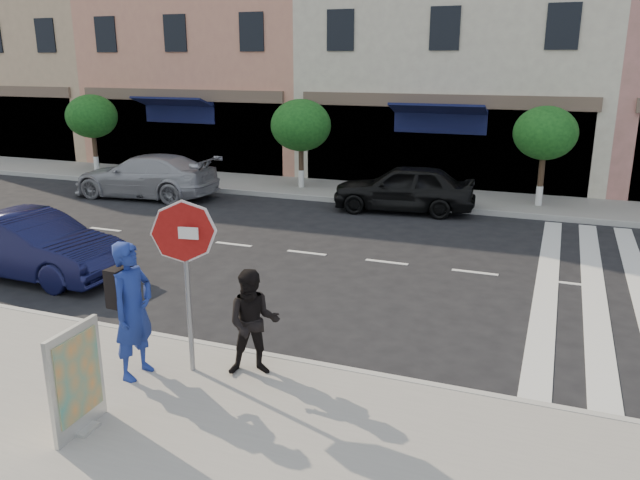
{
  "coord_description": "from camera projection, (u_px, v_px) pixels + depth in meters",
  "views": [
    {
      "loc": [
        3.5,
        -9.31,
        4.48
      ],
      "look_at": [
        -0.35,
        0.65,
        1.4
      ],
      "focal_mm": 35.0,
      "sensor_mm": 36.0,
      "label": 1
    }
  ],
  "objects": [
    {
      "name": "walker",
      "position": [
        253.0,
        323.0,
        8.77
      ],
      "size": [
        0.94,
        0.85,
        1.56
      ],
      "primitive_type": "imported",
      "rotation": [
        0.0,
        0.0,
        0.43
      ],
      "color": "black",
      "rests_on": "sidewalk_near"
    },
    {
      "name": "building_west_far",
      "position": [
        42.0,
        30.0,
        32.0
      ],
      "size": [
        12.0,
        9.0,
        12.0
      ],
      "primitive_type": "cube",
      "color": "tan",
      "rests_on": "ground"
    },
    {
      "name": "car_near_mid",
      "position": [
        31.0,
        246.0,
        13.24
      ],
      "size": [
        4.26,
        1.54,
        1.4
      ],
      "primitive_type": "imported",
      "rotation": [
        0.0,
        0.0,
        1.56
      ],
      "color": "black",
      "rests_on": "ground"
    },
    {
      "name": "car_far_left",
      "position": [
        146.0,
        176.0,
        21.06
      ],
      "size": [
        5.11,
        2.35,
        1.45
      ],
      "primitive_type": "imported",
      "rotation": [
        0.0,
        0.0,
        -1.51
      ],
      "color": "#9D9CA1",
      "rests_on": "ground"
    },
    {
      "name": "stop_sign",
      "position": [
        185.0,
        249.0,
        8.55
      ],
      "size": [
        0.89,
        0.18,
        2.53
      ],
      "rotation": [
        0.0,
        0.0,
        0.16
      ],
      "color": "gray",
      "rests_on": "sidewalk_near"
    },
    {
      "name": "building_west_mid",
      "position": [
        230.0,
        2.0,
        27.9
      ],
      "size": [
        10.0,
        9.0,
        14.0
      ],
      "primitive_type": "cube",
      "color": "tan",
      "rests_on": "ground"
    },
    {
      "name": "sidewalk_near",
      "position": [
        214.0,
        445.0,
        7.42
      ],
      "size": [
        60.0,
        4.5,
        0.15
      ],
      "primitive_type": "cube",
      "color": "gray",
      "rests_on": "ground"
    },
    {
      "name": "street_tree_wb",
      "position": [
        301.0,
        126.0,
        21.57
      ],
      "size": [
        2.1,
        2.1,
        3.06
      ],
      "color": "#473323",
      "rests_on": "sidewalk_far"
    },
    {
      "name": "street_tree_c",
      "position": [
        545.0,
        134.0,
        18.78
      ],
      "size": [
        1.9,
        1.9,
        3.04
      ],
      "color": "#473323",
      "rests_on": "sidewalk_far"
    },
    {
      "name": "building_centre",
      "position": [
        466.0,
        34.0,
        24.67
      ],
      "size": [
        11.0,
        9.0,
        11.0
      ],
      "primitive_type": "cube",
      "color": "beige",
      "rests_on": "ground"
    },
    {
      "name": "sidewalk_far",
      "position": [
        443.0,
        199.0,
        20.63
      ],
      "size": [
        60.0,
        3.0,
        0.15
      ],
      "primitive_type": "cube",
      "color": "gray",
      "rests_on": "ground"
    },
    {
      "name": "car_far_mid",
      "position": [
        404.0,
        188.0,
        19.05
      ],
      "size": [
        4.47,
        2.22,
        1.46
      ],
      "primitive_type": "imported",
      "rotation": [
        0.0,
        0.0,
        -1.45
      ],
      "color": "black",
      "rests_on": "ground"
    },
    {
      "name": "poster_board",
      "position": [
        77.0,
        382.0,
        7.42
      ],
      "size": [
        0.32,
        0.88,
        1.35
      ],
      "rotation": [
        0.0,
        0.0,
        0.04
      ],
      "color": "beige",
      "rests_on": "sidewalk_near"
    },
    {
      "name": "ground",
      "position": [
        326.0,
        329.0,
        10.8
      ],
      "size": [
        120.0,
        120.0,
        0.0
      ],
      "primitive_type": "plane",
      "color": "black",
      "rests_on": "ground"
    },
    {
      "name": "street_tree_wa",
      "position": [
        92.0,
        117.0,
        24.69
      ],
      "size": [
        2.0,
        2.0,
        3.05
      ],
      "color": "#473323",
      "rests_on": "sidewalk_far"
    },
    {
      "name": "photographer",
      "position": [
        133.0,
        310.0,
        8.67
      ],
      "size": [
        0.52,
        0.75,
        1.98
      ],
      "primitive_type": "imported",
      "rotation": [
        0.0,
        0.0,
        1.51
      ],
      "color": "navy",
      "rests_on": "sidewalk_near"
    }
  ]
}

